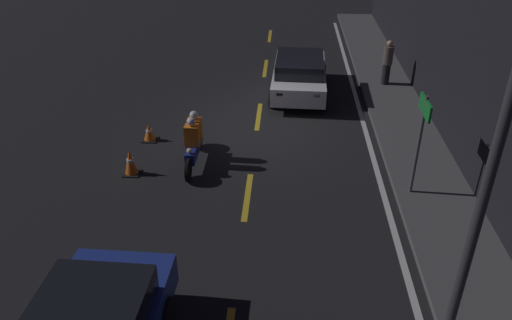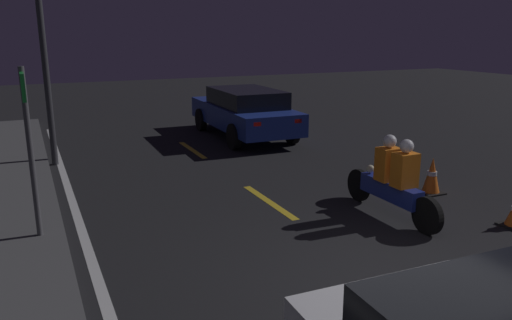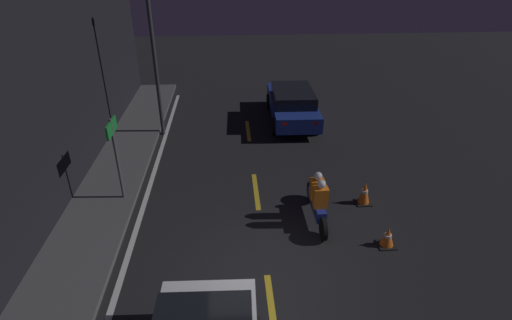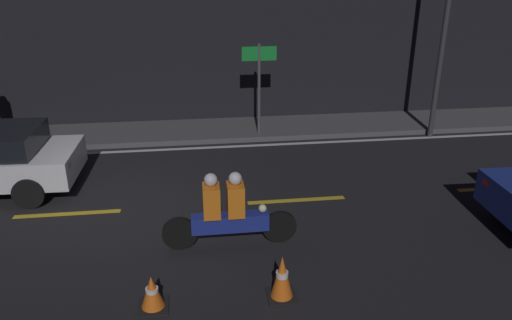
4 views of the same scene
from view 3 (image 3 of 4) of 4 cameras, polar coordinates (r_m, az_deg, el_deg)
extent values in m
plane|color=black|center=(9.23, 1.60, -16.13)|extent=(56.00, 56.00, 0.00)
cube|color=#4C4C4F|center=(9.86, -25.70, -15.58)|extent=(28.00, 1.81, 0.14)
cube|color=gold|center=(8.54, 2.29, -20.76)|extent=(2.00, 0.14, 0.01)
cube|color=gold|center=(11.99, 0.00, -4.44)|extent=(2.00, 0.14, 0.01)
cube|color=gold|center=(15.96, -1.15, 4.21)|extent=(2.00, 0.14, 0.01)
cube|color=silver|center=(9.54, -18.92, -16.25)|extent=(25.20, 0.14, 0.01)
cube|color=red|center=(7.95, -2.43, -17.57)|extent=(0.07, 0.20, 0.10)
cube|color=red|center=(8.05, -10.86, -17.51)|extent=(0.07, 0.20, 0.10)
cube|color=navy|center=(16.84, 5.15, 7.73)|extent=(4.63, 1.84, 0.60)
cube|color=black|center=(16.45, 5.33, 9.20)|extent=(2.56, 1.62, 0.47)
cube|color=red|center=(14.62, 4.10, 5.21)|extent=(0.06, 0.20, 0.10)
cube|color=red|center=(14.80, 8.47, 5.24)|extent=(0.06, 0.20, 0.10)
cylinder|color=black|center=(18.18, 1.86, 8.37)|extent=(0.68, 0.20, 0.68)
cylinder|color=black|center=(18.39, 7.20, 8.39)|extent=(0.68, 0.20, 0.68)
cylinder|color=black|center=(15.54, 2.66, 4.86)|extent=(0.68, 0.20, 0.68)
cylinder|color=black|center=(15.78, 8.83, 4.92)|extent=(0.68, 0.20, 0.68)
cylinder|color=black|center=(11.51, 7.74, -4.53)|extent=(0.58, 0.08, 0.58)
cylinder|color=black|center=(10.15, 9.61, -9.69)|extent=(0.58, 0.10, 0.58)
cube|color=navy|center=(10.73, 8.66, -6.29)|extent=(1.31, 0.24, 0.30)
sphere|color=#F2EABF|center=(11.06, 8.16, -3.70)|extent=(0.14, 0.14, 0.14)
cube|color=orange|center=(10.58, 8.72, -4.08)|extent=(0.28, 0.36, 0.55)
sphere|color=silver|center=(10.39, 8.87, -2.28)|extent=(0.22, 0.22, 0.22)
cube|color=orange|center=(10.25, 9.18, -5.26)|extent=(0.28, 0.36, 0.55)
sphere|color=silver|center=(10.05, 9.34, -3.42)|extent=(0.22, 0.22, 0.22)
cube|color=black|center=(10.48, 18.09, -11.42)|extent=(0.43, 0.43, 0.03)
cone|color=orange|center=(10.32, 18.31, -10.30)|extent=(0.33, 0.33, 0.49)
cylinder|color=white|center=(10.31, 18.33, -10.20)|extent=(0.18, 0.18, 0.06)
cube|color=black|center=(11.85, 15.05, -5.87)|extent=(0.42, 0.42, 0.03)
cone|color=orange|center=(11.67, 15.26, -4.46)|extent=(0.32, 0.32, 0.66)
cylinder|color=white|center=(11.65, 15.28, -4.32)|extent=(0.18, 0.18, 0.08)
cylinder|color=#4C4C51|center=(11.50, -19.21, 0.03)|extent=(0.08, 0.08, 2.40)
cube|color=#198C33|center=(11.12, -19.97, 4.36)|extent=(0.90, 0.05, 0.36)
cylinder|color=#333338|center=(15.21, -14.19, 13.13)|extent=(0.14, 0.14, 5.50)
camera|label=1|loc=(19.85, -4.95, 28.34)|focal=35.00mm
camera|label=2|loc=(5.24, -42.22, -22.35)|focal=35.00mm
camera|label=4|loc=(12.70, 46.36, 11.51)|focal=35.00mm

